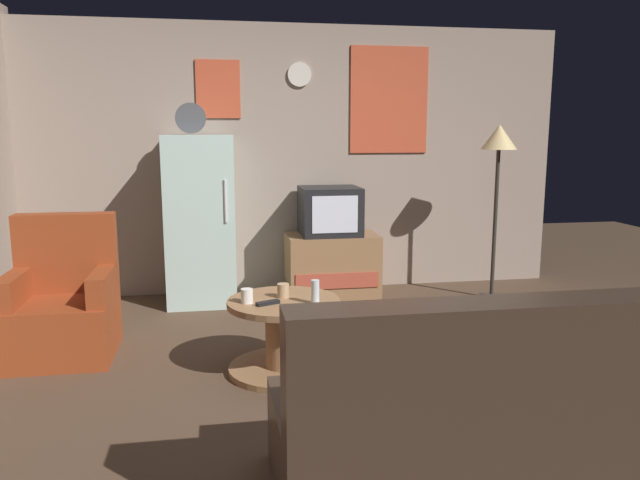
{
  "coord_description": "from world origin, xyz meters",
  "views": [
    {
      "loc": [
        -0.76,
        -3.45,
        1.53
      ],
      "look_at": [
        -0.01,
        0.9,
        0.75
      ],
      "focal_mm": 34.62,
      "sensor_mm": 36.0,
      "label": 1
    }
  ],
  "objects_px": {
    "wine_glass": "(315,292)",
    "mug_ceramic_tan": "(283,291)",
    "coffee_table": "(284,336)",
    "armchair": "(63,307)",
    "fridge": "(200,220)",
    "remote_control": "(268,303)",
    "crt_tv": "(330,211)",
    "couch": "(479,426)",
    "mug_ceramic_white": "(247,296)",
    "standing_lamp": "(499,151)",
    "tv_stand": "(332,265)"
  },
  "relations": [
    {
      "from": "mug_ceramic_tan",
      "to": "remote_control",
      "type": "bearing_deg",
      "value": -126.67
    },
    {
      "from": "standing_lamp",
      "to": "mug_ceramic_white",
      "type": "bearing_deg",
      "value": -147.56
    },
    {
      "from": "standing_lamp",
      "to": "remote_control",
      "type": "height_order",
      "value": "standing_lamp"
    },
    {
      "from": "crt_tv",
      "to": "couch",
      "type": "bearing_deg",
      "value": -89.62
    },
    {
      "from": "fridge",
      "to": "crt_tv",
      "type": "bearing_deg",
      "value": 0.53
    },
    {
      "from": "mug_ceramic_white",
      "to": "standing_lamp",
      "type": "bearing_deg",
      "value": 32.44
    },
    {
      "from": "standing_lamp",
      "to": "remote_control",
      "type": "distance_m",
      "value": 2.84
    },
    {
      "from": "coffee_table",
      "to": "remote_control",
      "type": "bearing_deg",
      "value": -139.51
    },
    {
      "from": "coffee_table",
      "to": "mug_ceramic_tan",
      "type": "xyz_separation_m",
      "value": [
        0.0,
        0.06,
        0.28
      ]
    },
    {
      "from": "coffee_table",
      "to": "mug_ceramic_tan",
      "type": "bearing_deg",
      "value": 87.75
    },
    {
      "from": "coffee_table",
      "to": "armchair",
      "type": "height_order",
      "value": "armchair"
    },
    {
      "from": "standing_lamp",
      "to": "mug_ceramic_white",
      "type": "height_order",
      "value": "standing_lamp"
    },
    {
      "from": "standing_lamp",
      "to": "wine_glass",
      "type": "height_order",
      "value": "standing_lamp"
    },
    {
      "from": "fridge",
      "to": "tv_stand",
      "type": "xyz_separation_m",
      "value": [
        1.2,
        0.01,
        -0.46
      ]
    },
    {
      "from": "crt_tv",
      "to": "coffee_table",
      "type": "relative_size",
      "value": 0.75
    },
    {
      "from": "tv_stand",
      "to": "remote_control",
      "type": "height_order",
      "value": "tv_stand"
    },
    {
      "from": "mug_ceramic_tan",
      "to": "remote_control",
      "type": "relative_size",
      "value": 0.6
    },
    {
      "from": "crt_tv",
      "to": "standing_lamp",
      "type": "relative_size",
      "value": 0.34
    },
    {
      "from": "tv_stand",
      "to": "armchair",
      "type": "distance_m",
      "value": 2.44
    },
    {
      "from": "tv_stand",
      "to": "remote_control",
      "type": "bearing_deg",
      "value": -112.1
    },
    {
      "from": "fridge",
      "to": "standing_lamp",
      "type": "xyz_separation_m",
      "value": [
        2.65,
        -0.32,
        0.6
      ]
    },
    {
      "from": "crt_tv",
      "to": "mug_ceramic_white",
      "type": "distance_m",
      "value": 2.03
    },
    {
      "from": "crt_tv",
      "to": "mug_ceramic_tan",
      "type": "xyz_separation_m",
      "value": [
        -0.63,
        -1.73,
        -0.28
      ]
    },
    {
      "from": "armchair",
      "to": "couch",
      "type": "bearing_deg",
      "value": -44.53
    },
    {
      "from": "wine_glass",
      "to": "armchair",
      "type": "bearing_deg",
      "value": 156.82
    },
    {
      "from": "tv_stand",
      "to": "standing_lamp",
      "type": "height_order",
      "value": "standing_lamp"
    },
    {
      "from": "fridge",
      "to": "couch",
      "type": "height_order",
      "value": "fridge"
    },
    {
      "from": "armchair",
      "to": "coffee_table",
      "type": "bearing_deg",
      "value": -21.72
    },
    {
      "from": "tv_stand",
      "to": "crt_tv",
      "type": "relative_size",
      "value": 1.56
    },
    {
      "from": "crt_tv",
      "to": "armchair",
      "type": "xyz_separation_m",
      "value": [
        -2.1,
        -1.2,
        -0.47
      ]
    },
    {
      "from": "mug_ceramic_white",
      "to": "couch",
      "type": "distance_m",
      "value": 1.73
    },
    {
      "from": "armchair",
      "to": "couch",
      "type": "distance_m",
      "value": 2.97
    },
    {
      "from": "remote_control",
      "to": "standing_lamp",
      "type": "bearing_deg",
      "value": 11.6
    },
    {
      "from": "mug_ceramic_white",
      "to": "armchair",
      "type": "height_order",
      "value": "armchair"
    },
    {
      "from": "wine_glass",
      "to": "remote_control",
      "type": "relative_size",
      "value": 1.0
    },
    {
      "from": "crt_tv",
      "to": "couch",
      "type": "height_order",
      "value": "crt_tv"
    },
    {
      "from": "coffee_table",
      "to": "wine_glass",
      "type": "distance_m",
      "value": 0.38
    },
    {
      "from": "wine_glass",
      "to": "remote_control",
      "type": "bearing_deg",
      "value": 174.43
    },
    {
      "from": "tv_stand",
      "to": "coffee_table",
      "type": "distance_m",
      "value": 1.9
    },
    {
      "from": "remote_control",
      "to": "armchair",
      "type": "relative_size",
      "value": 0.16
    },
    {
      "from": "fridge",
      "to": "remote_control",
      "type": "height_order",
      "value": "fridge"
    },
    {
      "from": "tv_stand",
      "to": "wine_glass",
      "type": "height_order",
      "value": "wine_glass"
    },
    {
      "from": "crt_tv",
      "to": "mug_ceramic_tan",
      "type": "relative_size",
      "value": 6.0
    },
    {
      "from": "tv_stand",
      "to": "mug_ceramic_white",
      "type": "distance_m",
      "value": 2.04
    },
    {
      "from": "wine_glass",
      "to": "mug_ceramic_white",
      "type": "relative_size",
      "value": 1.67
    },
    {
      "from": "wine_glass",
      "to": "mug_ceramic_tan",
      "type": "height_order",
      "value": "wine_glass"
    },
    {
      "from": "armchair",
      "to": "couch",
      "type": "relative_size",
      "value": 0.56
    },
    {
      "from": "crt_tv",
      "to": "standing_lamp",
      "type": "distance_m",
      "value": 1.61
    },
    {
      "from": "coffee_table",
      "to": "remote_control",
      "type": "height_order",
      "value": "remote_control"
    },
    {
      "from": "mug_ceramic_tan",
      "to": "couch",
      "type": "height_order",
      "value": "couch"
    }
  ]
}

